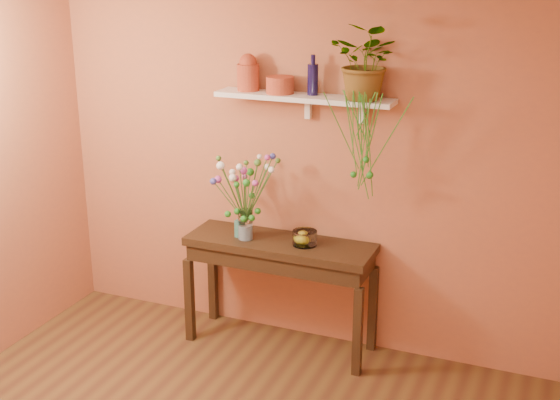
{
  "coord_description": "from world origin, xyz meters",
  "views": [
    {
      "loc": [
        1.87,
        -3.0,
        2.87
      ],
      "look_at": [
        0.0,
        1.55,
        1.25
      ],
      "focal_mm": 47.6,
      "sensor_mm": 36.0,
      "label": 1
    }
  ],
  "objects": [
    {
      "name": "carton",
      "position": [
        -0.39,
        1.71,
        0.92
      ],
      "size": [
        0.07,
        0.06,
        0.13
      ],
      "primitive_type": "cube",
      "rotation": [
        0.0,
        0.0,
        -0.13
      ],
      "color": "#296282",
      "rests_on": "sideboard"
    },
    {
      "name": "lemon",
      "position": [
        0.09,
        1.76,
        0.9
      ],
      "size": [
        0.07,
        0.07,
        0.07
      ],
      "primitive_type": "sphere",
      "color": "yellow",
      "rests_on": "glass_bowl"
    },
    {
      "name": "terracotta_pot",
      "position": [
        -0.13,
        1.87,
        2.0
      ],
      "size": [
        0.22,
        0.22,
        0.12
      ],
      "primitive_type": "cylinder",
      "rotation": [
        0.0,
        0.0,
        -0.14
      ],
      "color": "#B4422A",
      "rests_on": "wall_shelf"
    },
    {
      "name": "terracotta_jug",
      "position": [
        -0.39,
        1.89,
        2.07
      ],
      "size": [
        0.21,
        0.21,
        0.27
      ],
      "color": "#B4422A",
      "rests_on": "wall_shelf"
    },
    {
      "name": "blue_bottle",
      "position": [
        0.1,
        1.9,
        2.05
      ],
      "size": [
        0.1,
        0.1,
        0.28
      ],
      "color": "#120D36",
      "rests_on": "wall_shelf"
    },
    {
      "name": "glass_bowl",
      "position": [
        0.11,
        1.75,
        0.91
      ],
      "size": [
        0.18,
        0.18,
        0.11
      ],
      "color": "white",
      "rests_on": "sideboard"
    },
    {
      "name": "bouquet",
      "position": [
        -0.34,
        1.67,
        1.31
      ],
      "size": [
        0.51,
        0.44,
        0.53
      ],
      "color": "#386B28",
      "rests_on": "glass_vase"
    },
    {
      "name": "spider_plant",
      "position": [
        0.51,
        1.86,
        2.2
      ],
      "size": [
        0.54,
        0.5,
        0.52
      ],
      "primitive_type": "imported",
      "rotation": [
        0.0,
        0.0,
        -0.23
      ],
      "color": "#257B1F",
      "rests_on": "wall_shelf"
    },
    {
      "name": "sideboard",
      "position": [
        -0.08,
        1.75,
        0.73
      ],
      "size": [
        1.41,
        0.45,
        0.86
      ],
      "color": "#352214",
      "rests_on": "ground"
    },
    {
      "name": "room",
      "position": [
        0.0,
        0.0,
        1.35
      ],
      "size": [
        4.04,
        4.04,
        2.7
      ],
      "color": "brown",
      "rests_on": "ground"
    },
    {
      "name": "plant_fronds",
      "position": [
        0.54,
        1.71,
        1.63
      ],
      "size": [
        0.59,
        0.33,
        0.76
      ],
      "color": "#257B1F",
      "rests_on": "wall_shelf"
    },
    {
      "name": "wall_shelf",
      "position": [
        0.06,
        1.87,
        1.92
      ],
      "size": [
        1.3,
        0.24,
        0.19
      ],
      "color": "white",
      "rests_on": "room"
    },
    {
      "name": "glass_vase",
      "position": [
        -0.34,
        1.69,
        0.96
      ],
      "size": [
        0.11,
        0.11,
        0.23
      ],
      "color": "white",
      "rests_on": "sideboard"
    }
  ]
}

